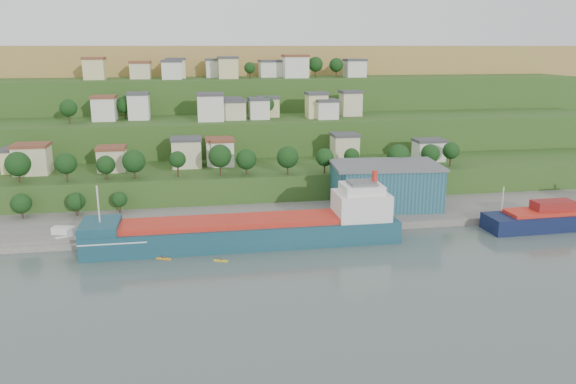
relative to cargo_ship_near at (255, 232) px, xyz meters
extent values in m
plane|color=#43514C|center=(2.17, -10.19, -3.16)|extent=(500.00, 500.00, 0.00)
cube|color=slate|center=(22.17, 17.81, -3.16)|extent=(220.00, 26.00, 4.00)
cube|color=slate|center=(-52.83, 11.81, -3.16)|extent=(40.00, 18.00, 2.40)
cube|color=#284719|center=(2.17, 45.81, -3.16)|extent=(260.00, 32.00, 20.00)
cube|color=#284719|center=(2.17, 75.81, -3.16)|extent=(280.00, 32.00, 44.00)
cube|color=#284719|center=(2.17, 105.81, -3.16)|extent=(300.00, 32.00, 70.00)
cube|color=olive|center=(2.17, 179.81, -3.16)|extent=(360.00, 120.00, 96.00)
cube|color=beige|center=(-67.27, 51.05, 10.16)|extent=(9.88, 9.00, 6.64)
cube|color=#3F3F44|center=(-67.27, 51.05, 13.93)|extent=(10.48, 9.60, 0.90)
cube|color=beige|center=(-62.73, 46.47, 11.04)|extent=(9.96, 8.12, 8.41)
cube|color=brown|center=(-62.73, 46.47, 15.69)|extent=(10.56, 8.72, 0.90)
cube|color=beige|center=(-39.45, 46.85, 10.26)|extent=(8.22, 7.95, 6.85)
cube|color=brown|center=(-39.45, 46.85, 14.14)|extent=(8.82, 8.55, 0.90)
cube|color=beige|center=(-16.44, 49.06, 11.18)|extent=(9.24, 8.37, 8.69)
cube|color=#3F3F44|center=(-16.44, 49.06, 15.98)|extent=(9.84, 8.97, 0.90)
cube|color=silver|center=(-6.54, 51.18, 10.82)|extent=(7.14, 8.11, 7.97)
cube|color=brown|center=(-6.54, 51.18, 15.26)|extent=(7.74, 8.71, 0.90)
cube|color=silver|center=(-5.02, 49.73, 10.81)|extent=(7.19, 8.06, 7.94)
cube|color=brown|center=(-5.02, 49.73, 15.23)|extent=(7.79, 8.66, 0.90)
cube|color=beige|center=(36.34, 50.34, 11.07)|extent=(8.32, 7.99, 8.46)
cube|color=#3F3F44|center=(36.34, 50.34, 15.75)|extent=(8.92, 8.59, 0.90)
cube|color=silver|center=(64.66, 45.68, 10.10)|extent=(9.63, 7.02, 6.52)
cube|color=#3F3F44|center=(64.66, 45.68, 13.81)|extent=(10.23, 7.62, 0.90)
cube|color=silver|center=(-45.02, 77.67, 22.81)|extent=(7.96, 8.78, 7.95)
cube|color=brown|center=(-45.02, 77.67, 27.24)|extent=(8.56, 9.38, 0.90)
cube|color=silver|center=(-33.15, 78.93, 23.27)|extent=(7.28, 7.93, 8.87)
cube|color=#3F3F44|center=(-33.15, 78.93, 28.15)|extent=(7.88, 8.53, 0.90)
cube|color=silver|center=(-7.75, 70.77, 23.32)|extent=(9.02, 8.81, 8.96)
cube|color=#3F3F44|center=(-7.75, 70.77, 28.25)|extent=(9.62, 9.41, 0.90)
cube|color=silver|center=(-0.17, 74.19, 22.30)|extent=(7.31, 8.18, 6.92)
cube|color=#3F3F44|center=(-0.17, 74.19, 26.21)|extent=(7.91, 8.78, 0.90)
cube|color=beige|center=(1.17, 73.37, 21.96)|extent=(7.31, 8.64, 6.24)
cube|color=#3F3F44|center=(1.17, 73.37, 25.53)|extent=(7.91, 9.24, 0.90)
cube|color=silver|center=(9.99, 73.36, 22.24)|extent=(7.02, 7.45, 6.80)
cube|color=#3F3F44|center=(9.99, 73.36, 26.09)|extent=(7.62, 8.05, 0.90)
cube|color=beige|center=(14.26, 79.16, 22.19)|extent=(7.30, 7.32, 6.70)
cube|color=#3F3F44|center=(14.26, 79.16, 25.99)|extent=(7.90, 7.92, 0.90)
cube|color=beige|center=(31.33, 72.68, 23.11)|extent=(7.22, 7.54, 8.55)
cube|color=#3F3F44|center=(31.33, 72.68, 27.84)|extent=(7.82, 8.14, 0.90)
cube|color=silver|center=(34.45, 70.05, 21.94)|extent=(7.53, 8.57, 6.21)
cube|color=#3F3F44|center=(34.45, 70.05, 25.49)|extent=(8.13, 9.17, 0.90)
cube|color=beige|center=(45.69, 77.08, 23.13)|extent=(7.40, 7.07, 8.59)
cube|color=#3F3F44|center=(45.69, 77.08, 27.88)|extent=(8.00, 7.67, 0.90)
cube|color=beige|center=(-51.47, 104.06, 35.73)|extent=(7.91, 7.73, 7.79)
cube|color=brown|center=(-51.47, 104.06, 40.07)|extent=(8.51, 8.33, 0.90)
cube|color=beige|center=(-34.16, 107.34, 34.89)|extent=(7.88, 8.88, 6.10)
cube|color=brown|center=(-34.16, 107.34, 38.39)|extent=(8.48, 9.48, 0.90)
cube|color=silver|center=(-21.51, 101.66, 35.17)|extent=(7.66, 8.15, 6.66)
cube|color=#3F3F44|center=(-21.51, 101.66, 38.95)|extent=(8.26, 8.75, 0.90)
cube|color=beige|center=(-20.03, 108.69, 35.50)|extent=(7.72, 7.20, 7.32)
cube|color=#3F3F44|center=(-20.03, 108.69, 39.60)|extent=(8.32, 7.80, 0.90)
cube|color=silver|center=(-4.01, 111.52, 35.30)|extent=(7.45, 7.63, 6.93)
cube|color=#3F3F44|center=(-4.01, 111.52, 39.22)|extent=(8.05, 8.23, 0.90)
cube|color=beige|center=(0.97, 102.46, 35.80)|extent=(7.74, 7.31, 7.92)
cube|color=#3F3F44|center=(0.97, 102.46, 40.20)|extent=(8.34, 7.91, 0.90)
cube|color=silver|center=(19.44, 110.70, 34.96)|extent=(9.10, 8.33, 6.25)
cube|color=#3F3F44|center=(19.44, 110.70, 38.54)|extent=(9.70, 8.93, 0.90)
cube|color=silver|center=(29.01, 103.66, 36.11)|extent=(9.99, 8.67, 8.54)
cube|color=brown|center=(29.01, 103.66, 40.82)|extent=(10.59, 9.27, 0.90)
cube|color=silver|center=(55.18, 105.61, 35.19)|extent=(8.18, 8.59, 6.71)
cube|color=#3F3F44|center=(55.18, 105.61, 38.99)|extent=(8.78, 9.19, 0.90)
cylinder|color=#382619|center=(-63.58, 34.96, 8.58)|extent=(0.50, 0.50, 3.48)
sphere|color=black|center=(-63.58, 34.96, 12.25)|extent=(7.02, 7.02, 7.02)
cylinder|color=#382619|center=(-50.29, 33.56, 8.72)|extent=(0.50, 0.50, 3.76)
sphere|color=black|center=(-50.29, 33.56, 12.29)|extent=(6.12, 6.12, 6.12)
cylinder|color=#382619|center=(-39.59, 34.87, 8.27)|extent=(0.50, 0.50, 2.86)
sphere|color=black|center=(-39.59, 34.87, 11.20)|extent=(5.43, 5.43, 5.43)
cylinder|color=#382619|center=(-31.59, 34.70, 8.52)|extent=(0.50, 0.50, 3.37)
sphere|color=black|center=(-31.59, 34.70, 12.05)|extent=(6.71, 6.71, 6.71)
cylinder|color=#382619|center=(-19.01, 34.85, 8.81)|extent=(0.50, 0.50, 3.94)
sphere|color=black|center=(-19.01, 34.85, 12.14)|extent=(4.96, 4.96, 4.96)
cylinder|color=#382619|center=(-6.47, 34.89, 8.84)|extent=(0.50, 0.50, 4.01)
sphere|color=black|center=(-6.47, 34.89, 12.77)|extent=(6.97, 6.97, 6.97)
cylinder|color=#382619|center=(1.33, 33.99, 8.39)|extent=(0.50, 0.50, 3.10)
sphere|color=black|center=(1.33, 33.99, 11.65)|extent=(6.23, 6.23, 6.23)
cylinder|color=#382619|center=(13.73, 32.52, 8.60)|extent=(0.50, 0.50, 3.52)
sphere|color=black|center=(13.73, 32.52, 12.18)|extent=(6.63, 6.63, 6.63)
cylinder|color=#382619|center=(25.17, 32.24, 8.58)|extent=(0.50, 0.50, 3.49)
sphere|color=black|center=(25.17, 32.24, 11.83)|extent=(5.47, 5.47, 5.47)
cylinder|color=#382619|center=(34.66, 35.72, 8.40)|extent=(0.50, 0.50, 3.12)
sphere|color=black|center=(34.66, 35.72, 11.30)|extent=(4.88, 4.88, 4.88)
cylinder|color=#382619|center=(48.91, 32.68, 8.23)|extent=(0.50, 0.50, 2.78)
sphere|color=black|center=(48.91, 32.68, 11.56)|extent=(7.06, 7.06, 7.06)
cylinder|color=#382619|center=(60.14, 34.13, 8.37)|extent=(0.50, 0.50, 3.07)
sphere|color=black|center=(60.14, 34.13, 11.55)|extent=(5.98, 5.98, 5.98)
cylinder|color=#382619|center=(67.69, 35.29, 8.68)|extent=(0.50, 0.50, 3.68)
sphere|color=black|center=(67.69, 35.29, 12.02)|extent=(5.46, 5.46, 5.46)
cylinder|color=#382619|center=(9.78, 102.31, 33.34)|extent=(0.50, 0.50, 3.00)
sphere|color=black|center=(9.78, 102.31, 36.10)|extent=(4.58, 4.58, 4.58)
cylinder|color=#382619|center=(-38.35, 80.62, 20.55)|extent=(0.50, 0.50, 3.43)
sphere|color=black|center=(-38.35, 80.62, 23.92)|extent=(6.01, 6.01, 6.01)
cylinder|color=#382619|center=(-55.92, 71.11, 20.70)|extent=(0.50, 0.50, 3.72)
sphere|color=black|center=(-55.92, 71.11, 24.18)|extent=(5.89, 5.89, 5.89)
cylinder|color=#382619|center=(47.03, 105.47, 33.57)|extent=(0.50, 0.50, 3.47)
sphere|color=black|center=(47.03, 105.47, 36.93)|extent=(5.89, 5.89, 5.89)
cylinder|color=#382619|center=(12.84, 73.17, 20.72)|extent=(0.50, 0.50, 3.76)
sphere|color=black|center=(12.84, 73.17, 24.10)|extent=(5.49, 5.49, 5.49)
cylinder|color=#382619|center=(38.07, 105.99, 33.69)|extent=(0.50, 0.50, 3.70)
sphere|color=black|center=(38.07, 105.99, 37.26)|extent=(6.24, 6.24, 6.24)
cube|color=#133C48|center=(-2.54, 0.00, -1.51)|extent=(77.06, 12.34, 7.70)
cube|color=red|center=(-4.74, 0.00, 3.00)|extent=(57.24, 10.08, 1.32)
cube|color=#133C48|center=(-36.65, 0.00, 3.44)|extent=(8.84, 12.13, 2.20)
cube|color=silver|center=(27.16, 0.00, 5.64)|extent=(13.24, 11.04, 6.60)
cube|color=silver|center=(27.16, 0.00, 10.04)|extent=(9.93, 8.83, 2.20)
cube|color=#595B5E|center=(27.16, 0.00, 11.47)|extent=(6.62, 6.62, 0.66)
cylinder|color=red|center=(30.46, 0.00, 12.79)|extent=(1.32, 1.32, 3.30)
cylinder|color=silver|center=(-36.65, 0.00, 8.94)|extent=(0.40, 0.40, 8.80)
cube|color=silver|center=(-33.35, 0.00, 1.02)|extent=(15.44, 12.48, 0.28)
cylinder|color=silver|center=(65.76, -0.44, 5.68)|extent=(0.31, 0.31, 6.51)
cube|color=maroon|center=(80.65, -0.44, 3.26)|extent=(11.29, 4.96, 2.42)
cube|color=navy|center=(40.79, 20.81, 4.84)|extent=(31.36, 20.38, 12.00)
cube|color=#595B5E|center=(40.79, 20.81, 11.24)|extent=(32.44, 21.46, 0.80)
cube|color=silver|center=(-47.27, 10.04, -0.65)|extent=(6.05, 3.66, 2.63)
cube|color=silver|center=(-46.76, 7.48, -1.55)|extent=(4.40, 3.01, 0.83)
cube|color=orange|center=(-22.06, -6.64, -3.02)|extent=(3.65, 1.95, 0.28)
sphere|color=#3F3F44|center=(-22.06, -6.64, -2.57)|extent=(0.64, 0.64, 0.64)
cube|color=yellow|center=(-9.00, -10.19, -3.03)|extent=(3.36, 1.88, 0.25)
sphere|color=#3F3F44|center=(-9.00, -10.19, -2.61)|extent=(0.59, 0.59, 0.59)
camera|label=1|loc=(-13.91, -131.63, 44.66)|focal=35.00mm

